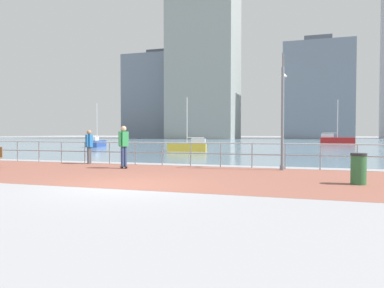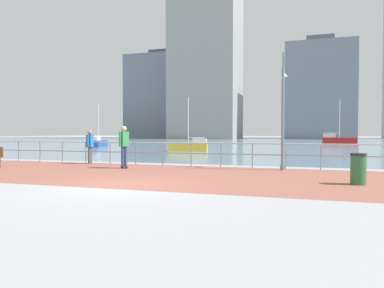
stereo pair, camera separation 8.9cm
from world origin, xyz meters
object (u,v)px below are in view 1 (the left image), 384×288
Objects in this scene: skateboarder at (124,143)px; bystander at (89,144)px; trash_bin at (359,169)px; sailboat_red at (97,143)px; lamppost at (283,106)px; sailboat_blue at (336,140)px; sailboat_gray at (188,146)px.

bystander is (-2.71, 1.55, -0.12)m from skateboarder.
sailboat_red is at bearing 135.94° from trash_bin.
trash_bin is at bearing -56.88° from lamppost.
sailboat_blue is at bearing 72.70° from skateboarder.
bystander is at bearing -58.84° from sailboat_red.
lamppost reaches higher than trash_bin.
trash_bin is 0.21× the size of sailboat_gray.
trash_bin is at bearing -17.86° from bystander.
bystander is at bearing -111.90° from sailboat_blue.
trash_bin is 0.16× the size of sailboat_blue.
bystander is at bearing 162.14° from trash_bin.
sailboat_gray is (-13.14, -22.65, -0.14)m from sailboat_blue.
sailboat_blue reaches higher than bystander.
sailboat_gray is at bearing -120.12° from sailboat_blue.
sailboat_blue is (11.48, 36.86, -0.54)m from skateboarder.
trash_bin is 0.20× the size of sailboat_red.
sailboat_blue is (25.12, 17.24, 0.12)m from sailboat_red.
skateboarder is 38.61m from sailboat_blue.
bystander is 12.71m from sailboat_gray.
lamppost is 35.79m from sailboat_blue.
sailboat_red is at bearing -145.54° from sailboat_blue.
sailboat_red is (-13.63, 19.62, -0.66)m from skateboarder.
sailboat_red is (-20.14, 18.14, -2.21)m from lamppost.
sailboat_blue is (14.19, 35.30, -0.42)m from bystander.
skateboarder is at bearing -55.20° from sailboat_red.
skateboarder is at bearing 166.18° from trash_bin.
sailboat_gray is (1.06, 12.66, -0.56)m from bystander.
sailboat_gray is (-8.16, 12.73, -2.23)m from lamppost.
skateboarder is 3.13m from bystander.
sailboat_blue is (2.58, 39.04, 0.09)m from trash_bin.
lamppost is 0.82× the size of sailboat_blue.
sailboat_blue is (4.98, 35.38, -2.09)m from lamppost.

